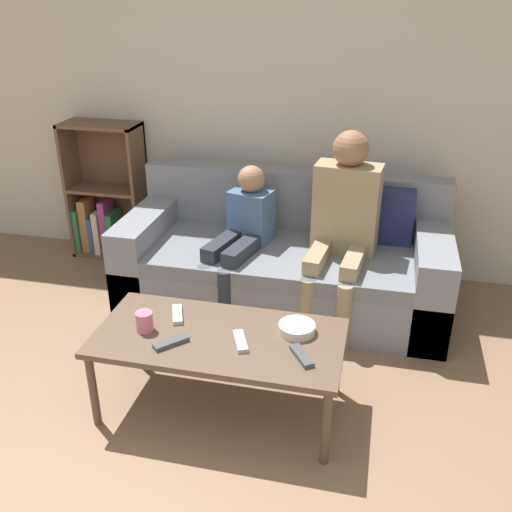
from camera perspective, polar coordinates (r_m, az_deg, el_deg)
name	(u,v)px	position (r m, az deg, el deg)	size (l,w,h in m)	color
wall_back	(284,88)	(4.04, 2.86, 16.41)	(12.00, 0.06, 2.60)	beige
couch	(286,263)	(3.77, 2.97, -0.72)	(2.07, 0.90, 0.81)	gray
bookshelf	(106,203)	(4.57, -14.77, 5.19)	(0.57, 0.28, 1.04)	brown
coffee_table	(219,342)	(2.77, -3.72, -8.60)	(1.19, 0.58, 0.43)	brown
person_adult	(344,215)	(3.50, 8.78, 4.06)	(0.42, 0.65, 1.18)	#9E8966
person_child	(241,232)	(3.61, -1.46, 2.45)	(0.39, 0.66, 0.92)	#282D38
cup_near	(145,321)	(2.81, -11.09, -6.44)	(0.08, 0.08, 0.10)	pink
tv_remote_0	(240,341)	(2.69, -1.57, -8.52)	(0.11, 0.18, 0.02)	#B7B7BC
tv_remote_1	(177,314)	(2.91, -7.86, -5.82)	(0.11, 0.18, 0.02)	#B7B7BC
tv_remote_2	(171,343)	(2.71, -8.49, -8.56)	(0.15, 0.16, 0.02)	#47474C
tv_remote_3	(302,356)	(2.60, 4.58, -9.92)	(0.13, 0.17, 0.02)	#47474C
snack_bowl	(297,328)	(2.76, 4.11, -7.22)	(0.18, 0.18, 0.05)	beige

